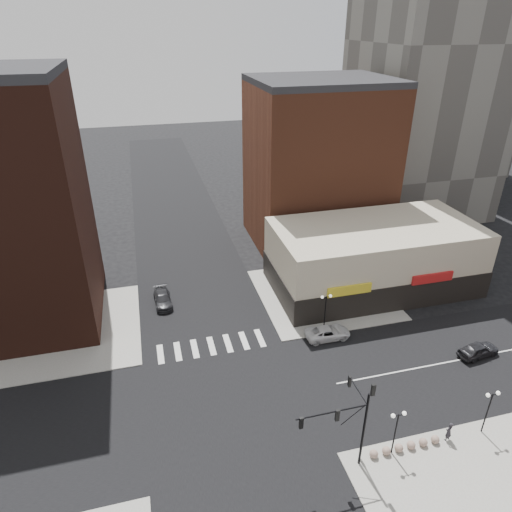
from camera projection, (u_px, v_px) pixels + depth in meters
name	position (u px, v px, depth m)	size (l,w,h in m)	color
ground	(229.00, 405.00, 39.17)	(240.00, 240.00, 0.00)	black
road_ew	(229.00, 405.00, 39.17)	(200.00, 14.00, 0.02)	black
road_ns	(229.00, 405.00, 39.17)	(14.00, 200.00, 0.02)	black
sidewalk_nw	(67.00, 331.00, 48.33)	(15.00, 15.00, 0.12)	gray
sidewalk_ne	(323.00, 294.00, 54.82)	(15.00, 15.00, 0.12)	gray
sidewalk_se	(503.00, 510.00, 30.72)	(18.00, 14.00, 0.12)	gray
building_ne_midrise	(317.00, 167.00, 63.62)	(18.00, 15.00, 22.00)	brown
building_ne_row	(373.00, 262.00, 55.20)	(24.20, 12.20, 8.00)	#B7B092
traffic_signal	(351.00, 415.00, 31.78)	(5.59, 3.09, 7.77)	black
street_lamp_se_a	(397.00, 423.00, 33.25)	(1.22, 0.32, 4.16)	black
street_lamp_se_b	(490.00, 402.00, 35.04)	(1.22, 0.32, 4.16)	black
street_lamp_ne	(326.00, 303.00, 47.19)	(1.22, 0.32, 4.16)	black
bollard_row	(405.00, 447.00, 34.82)	(5.90, 0.65, 0.65)	#876B5D
white_suv	(328.00, 333.00, 47.08)	(2.16, 4.69, 1.30)	silver
dark_sedan_east	(478.00, 350.00, 44.54)	(1.70, 4.22, 1.44)	black
dark_sedan_north	(163.00, 299.00, 52.68)	(1.91, 4.69, 1.36)	black
pedestrian	(449.00, 431.00, 35.39)	(0.65, 0.42, 1.77)	#242227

